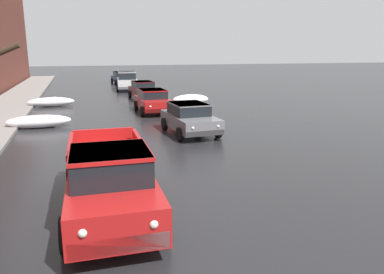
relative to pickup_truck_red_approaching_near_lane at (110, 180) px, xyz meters
The scene contains 9 objects.
snow_bank_near_corner_left 11.81m from the pickup_truck_red_approaching_near_lane, 102.24° to the left, with size 3.13×0.99×0.65m.
snow_bank_along_left_kerb 18.53m from the pickup_truck_red_approaching_near_lane, 66.91° to the left, with size 2.67×1.05×0.75m.
snow_bank_mid_block_left 19.22m from the pickup_truck_red_approaching_near_lane, 96.69° to the left, with size 3.12×1.00×0.69m.
pickup_truck_red_approaching_near_lane is the anchor object (origin of this frame).
sedan_grey_parked_kerbside_close 9.07m from the pickup_truck_red_approaching_near_lane, 61.33° to the left, with size 2.11×3.99×1.42m.
sedan_red_parked_kerbside_mid 15.15m from the pickup_truck_red_approaching_near_lane, 74.78° to the left, with size 2.01×4.32×1.42m.
sedan_maroon_parked_far_down_block 21.64m from the pickup_truck_red_approaching_near_lane, 77.92° to the left, with size 2.03×4.42×1.42m.
suv_white_queued_behind_truck 28.53m from the pickup_truck_red_approaching_near_lane, 81.55° to the left, with size 2.34×4.49×1.82m.
sedan_darkblue_at_far_intersection 36.12m from the pickup_truck_red_approaching_near_lane, 82.77° to the left, with size 2.20×4.30×1.42m.
Camera 1 is at (-2.63, -1.40, 3.78)m, focal length 34.72 mm.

